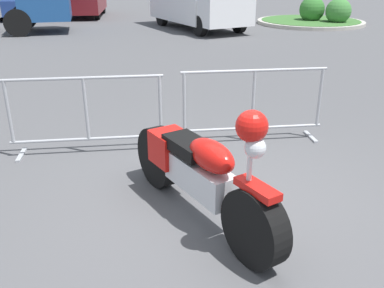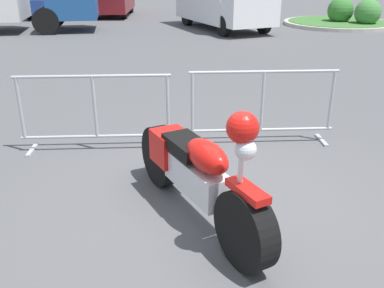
{
  "view_description": "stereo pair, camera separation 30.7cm",
  "coord_description": "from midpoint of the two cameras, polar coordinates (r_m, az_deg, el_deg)",
  "views": [
    {
      "loc": [
        -1.0,
        -3.87,
        2.41
      ],
      "look_at": [
        -0.25,
        0.23,
        0.65
      ],
      "focal_mm": 40.0,
      "sensor_mm": 36.0,
      "label": 1
    },
    {
      "loc": [
        -0.7,
        -3.91,
        2.41
      ],
      "look_at": [
        -0.25,
        0.23,
        0.65
      ],
      "focal_mm": 40.0,
      "sensor_mm": 36.0,
      "label": 2
    }
  ],
  "objects": [
    {
      "name": "ground_plane",
      "position": [
        4.65,
        1.64,
        -8.31
      ],
      "size": [
        120.0,
        120.0,
        0.0
      ],
      "primitive_type": "plane",
      "color": "#4C4C4F"
    },
    {
      "name": "motorcycle",
      "position": [
        4.22,
        -1.1,
        -3.73
      ],
      "size": [
        1.09,
        2.31,
        1.36
      ],
      "rotation": [
        0.0,
        0.0,
        -1.19
      ],
      "color": "black",
      "rests_on": "ground"
    },
    {
      "name": "crowd_barrier_near",
      "position": [
        5.93,
        -15.34,
        3.79
      ],
      "size": [
        2.08,
        0.54,
        1.07
      ],
      "rotation": [
        0.0,
        0.0,
        -0.05
      ],
      "color": "#9EA0A5",
      "rests_on": "ground"
    },
    {
      "name": "crowd_barrier_far",
      "position": [
        6.17,
        6.73,
        5.17
      ],
      "size": [
        2.08,
        0.54,
        1.07
      ],
      "rotation": [
        0.0,
        0.0,
        -0.05
      ],
      "color": "#9EA0A5",
      "rests_on": "ground"
    },
    {
      "name": "parked_car_blue",
      "position": [
        23.1,
        -22.24,
        17.05
      ],
      "size": [
        2.02,
        4.24,
        1.39
      ],
      "rotation": [
        0.0,
        0.0,
        1.49
      ],
      "color": "#284799",
      "rests_on": "ground"
    },
    {
      "name": "parked_car_maroon",
      "position": [
        22.79,
        -14.58,
        18.0
      ],
      "size": [
        2.12,
        4.45,
        1.47
      ],
      "rotation": [
        0.0,
        0.0,
        1.49
      ],
      "color": "maroon",
      "rests_on": "ground"
    },
    {
      "name": "planter_island",
      "position": [
        19.96,
        15.75,
        16.01
      ],
      "size": [
        4.58,
        4.58,
        1.14
      ],
      "color": "#ADA89E",
      "rests_on": "ground"
    }
  ]
}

